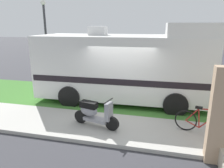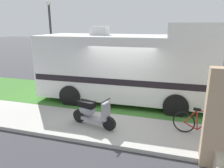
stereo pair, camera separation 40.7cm
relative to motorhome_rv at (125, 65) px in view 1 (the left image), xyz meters
name	(u,v)px [view 1 (the left image)]	position (x,y,z in m)	size (l,w,h in m)	color
ground_plane	(119,115)	(0.08, -1.58, -1.58)	(80.00, 80.00, 0.00)	#38383D
sidewalk	(111,128)	(0.08, -2.78, -1.52)	(24.00, 2.00, 0.12)	#ADAAA3
grass_strip	(126,100)	(0.08, -0.08, -1.54)	(24.00, 3.40, 0.08)	#3D752D
motorhome_rv	(125,65)	(0.00, 0.00, 0.00)	(7.13, 2.85, 3.33)	silver
scooter	(94,113)	(-0.46, -2.87, -1.00)	(1.58, 0.63, 0.97)	black
bicycle	(204,123)	(2.85, -2.61, -1.09)	(1.66, 0.58, 0.88)	black
pickup_truck_near	(99,60)	(-2.60, 4.77, -0.63)	(5.06, 2.28, 1.79)	#B7B29E
street_lamp_post	(46,34)	(-4.80, 2.02, 1.14)	(0.28, 0.28, 4.52)	#333338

